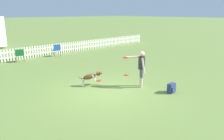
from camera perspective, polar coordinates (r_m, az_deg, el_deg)
ground_plane at (r=8.83m, az=-1.49°, el=-5.67°), size 240.00×240.00×0.00m
handler_person at (r=9.22m, az=7.53°, el=1.28°), size 0.60×1.02×1.53m
leaping_dog at (r=9.35m, az=-5.53°, el=-1.66°), size 0.85×0.85×0.70m
frisbee_near_handler at (r=10.18m, az=-3.43°, el=-2.78°), size 0.23×0.23×0.02m
frisbee_near_dog at (r=11.08m, az=3.80°, el=-1.30°), size 0.23×0.23×0.02m
backpack_on_grass at (r=8.97m, az=15.29°, el=-4.60°), size 0.35×0.24×0.38m
picket_fence at (r=15.92m, az=-22.78°, el=4.00°), size 25.27×0.04×0.79m
folding_chair_blue_left at (r=16.12m, az=-14.27°, el=5.29°), size 0.56×0.58×0.88m
folding_chair_green_right at (r=15.00m, az=-22.96°, el=3.79°), size 0.67×0.68×0.85m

